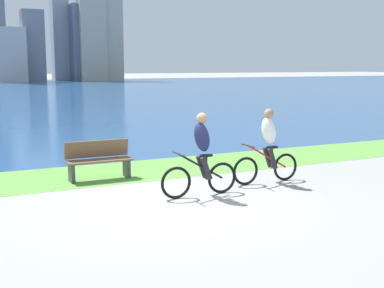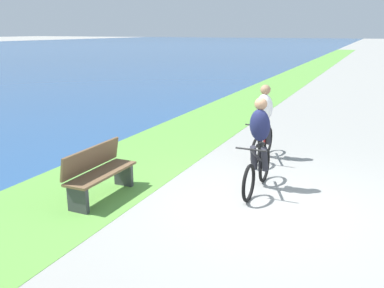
# 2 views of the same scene
# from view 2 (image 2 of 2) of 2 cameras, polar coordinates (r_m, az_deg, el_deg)

# --- Properties ---
(ground_plane) EXTENTS (300.00, 300.00, 0.00)m
(ground_plane) POSITION_cam_2_polar(r_m,az_deg,el_deg) (7.11, 9.56, -8.02)
(ground_plane) COLOR gray
(grass_strip_bayside) EXTENTS (120.00, 2.55, 0.01)m
(grass_strip_bayside) POSITION_cam_2_polar(r_m,az_deg,el_deg) (8.39, -11.84, -4.40)
(grass_strip_bayside) COLOR #59933D
(grass_strip_bayside) RESTS_ON ground
(cyclist_lead) EXTENTS (1.69, 0.52, 1.69)m
(cyclist_lead) POSITION_cam_2_polar(r_m,az_deg,el_deg) (7.38, 9.20, -0.22)
(cyclist_lead) COLOR black
(cyclist_lead) RESTS_ON ground
(cyclist_trailing) EXTENTS (1.70, 0.52, 1.67)m
(cyclist_trailing) POSITION_cam_2_polar(r_m,az_deg,el_deg) (9.24, 9.87, 2.90)
(cyclist_trailing) COLOR black
(cyclist_trailing) RESTS_ON ground
(bench_near_path) EXTENTS (1.50, 0.47, 0.90)m
(bench_near_path) POSITION_cam_2_polar(r_m,az_deg,el_deg) (7.26, -12.72, -3.88)
(bench_near_path) COLOR brown
(bench_near_path) RESTS_ON ground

